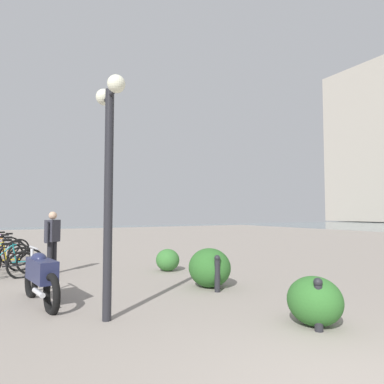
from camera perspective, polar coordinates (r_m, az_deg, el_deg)
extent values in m
cube|color=#B2A899|center=(78.54, 27.61, 6.65)|extent=(13.92, 12.21, 29.63)
cylinder|color=#232328|center=(5.69, -13.56, -1.75)|extent=(0.14, 0.14, 3.67)
cylinder|color=#232328|center=(5.99, -13.32, 15.11)|extent=(0.70, 0.06, 0.06)
sphere|color=#EAEACC|center=(5.70, -12.30, 16.93)|extent=(0.28, 0.28, 0.28)
sphere|color=#EAEACC|center=(6.33, -14.21, 14.84)|extent=(0.28, 0.28, 0.28)
torus|color=black|center=(6.56, -22.03, -15.31)|extent=(0.73, 0.22, 0.72)
torus|color=black|center=(7.94, -24.87, -13.11)|extent=(0.73, 0.22, 0.72)
cube|color=#23284C|center=(7.15, -23.44, -11.67)|extent=(1.13, 0.47, 0.40)
ellipsoid|color=#23284C|center=(7.35, -23.84, -10.01)|extent=(0.48, 0.34, 0.24)
cylinder|color=silver|center=(7.84, -24.71, -10.84)|extent=(0.19, 0.08, 0.66)
cylinder|color=silver|center=(7.74, -24.55, -8.30)|extent=(0.60, 0.12, 0.04)
cylinder|color=silver|center=(6.79, -23.85, -14.86)|extent=(0.56, 0.17, 0.09)
torus|color=black|center=(10.12, -26.17, -10.72)|extent=(0.12, 0.72, 0.72)
cylinder|color=black|center=(10.04, -28.40, -9.20)|extent=(0.05, 0.14, 0.54)
cylinder|color=black|center=(10.09, -27.45, -10.71)|extent=(0.07, 0.45, 0.04)
cube|color=black|center=(10.02, -28.06, -7.53)|extent=(0.11, 0.25, 0.06)
torus|color=black|center=(10.82, -25.02, -10.25)|extent=(0.07, 0.72, 0.72)
cylinder|color=teal|center=(10.77, -28.80, -8.93)|extent=(0.04, 0.55, 0.50)
cylinder|color=teal|center=(10.75, -28.49, -7.53)|extent=(0.05, 0.63, 0.10)
cylinder|color=teal|center=(10.77, -27.11, -8.81)|extent=(0.04, 0.14, 0.54)
cylinder|color=teal|center=(10.81, -26.22, -10.23)|extent=(0.04, 0.45, 0.04)
cube|color=black|center=(10.75, -26.80, -7.25)|extent=(0.09, 0.24, 0.06)
torus|color=black|center=(11.42, -26.36, -9.84)|extent=(0.07, 0.72, 0.72)
cylinder|color=gold|center=(11.38, -28.34, -8.46)|extent=(0.04, 0.14, 0.54)
cylinder|color=gold|center=(11.41, -27.50, -9.81)|extent=(0.04, 0.45, 0.04)
cube|color=black|center=(11.36, -28.04, -6.99)|extent=(0.09, 0.24, 0.06)
torus|color=black|center=(12.58, -26.44, -9.20)|extent=(0.16, 0.72, 0.72)
cylinder|color=silver|center=(12.59, -28.21, -7.94)|extent=(0.05, 0.14, 0.54)
cylinder|color=silver|center=(12.60, -27.46, -9.17)|extent=(0.10, 0.45, 0.04)
cube|color=black|center=(12.56, -27.95, -6.61)|extent=(0.12, 0.25, 0.06)
torus|color=black|center=(12.95, -27.50, -9.00)|extent=(0.11, 0.72, 0.72)
cylinder|color=red|center=(12.96, -28.49, -8.97)|extent=(0.07, 0.45, 0.04)
cube|color=black|center=(12.92, -28.97, -6.48)|extent=(0.11, 0.25, 0.06)
torus|color=black|center=(14.05, -26.96, -8.54)|extent=(0.14, 0.72, 0.72)
cylinder|color=orange|center=(14.06, -28.55, -7.41)|extent=(0.05, 0.14, 0.54)
cylinder|color=orange|center=(14.06, -27.87, -8.51)|extent=(0.09, 0.45, 0.04)
cube|color=black|center=(14.03, -28.31, -6.22)|extent=(0.12, 0.25, 0.06)
torus|color=black|center=(14.83, -26.49, -8.26)|extent=(0.07, 0.72, 0.72)
cylinder|color=#B7B7BC|center=(14.78, -29.00, -6.26)|extent=(0.05, 0.63, 0.10)
cylinder|color=#B7B7BC|center=(14.80, -28.00, -7.20)|extent=(0.04, 0.14, 0.54)
cylinder|color=#B7B7BC|center=(14.82, -27.36, -8.24)|extent=(0.04, 0.45, 0.04)
cube|color=black|center=(14.78, -27.77, -6.07)|extent=(0.09, 0.24, 0.06)
torus|color=black|center=(16.04, -27.61, -7.83)|extent=(0.19, 0.72, 0.72)
cylinder|color=#7A3899|center=(15.94, -28.98, -6.87)|extent=(0.06, 0.14, 0.54)
cylinder|color=#7A3899|center=(15.99, -28.40, -7.83)|extent=(0.12, 0.44, 0.04)
cube|color=black|center=(15.93, -28.77, -5.82)|extent=(0.13, 0.25, 0.06)
cylinder|color=black|center=(10.56, -21.68, -9.85)|extent=(0.14, 0.14, 0.90)
cylinder|color=black|center=(10.39, -22.30, -9.95)|extent=(0.14, 0.14, 0.90)
cube|color=#2D2D38|center=(10.41, -21.90, -5.91)|extent=(0.46, 0.44, 0.60)
sphere|color=tan|center=(10.40, -21.85, -3.60)|extent=(0.22, 0.22, 0.22)
cylinder|color=#2D2D38|center=(10.63, -21.12, -6.03)|extent=(0.10, 0.10, 0.58)
cylinder|color=#2D2D38|center=(10.20, -22.72, -6.12)|extent=(0.10, 0.10, 0.58)
cylinder|color=#232328|center=(5.52, 20.02, -17.45)|extent=(0.12, 0.12, 0.65)
sphere|color=#232328|center=(5.44, 19.94, -13.74)|extent=(0.13, 0.13, 0.13)
cylinder|color=#232328|center=(7.63, 4.17, -13.55)|extent=(0.12, 0.12, 0.67)
sphere|color=#232328|center=(7.57, 4.15, -10.74)|extent=(0.13, 0.13, 0.13)
ellipsoid|color=#2D6628|center=(8.07, 2.90, -12.27)|extent=(1.03, 0.92, 0.87)
ellipsoid|color=#387533|center=(10.26, -4.01, -11.05)|extent=(0.74, 0.66, 0.63)
ellipsoid|color=#2D6628|center=(5.75, 19.46, -16.47)|extent=(0.85, 0.77, 0.73)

